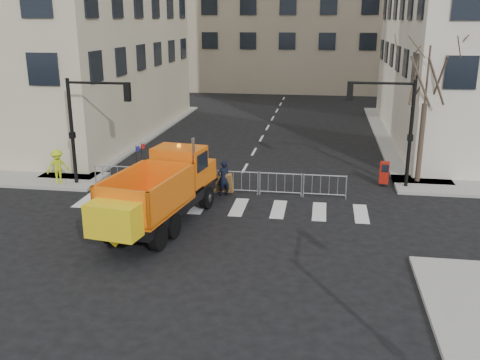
% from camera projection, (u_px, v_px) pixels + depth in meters
% --- Properties ---
extents(ground, '(120.00, 120.00, 0.00)m').
position_uv_depth(ground, '(195.00, 258.00, 18.98)').
color(ground, black).
rests_on(ground, ground).
extents(sidewalk_back, '(64.00, 5.00, 0.15)m').
position_uv_depth(sidewalk_back, '(235.00, 185.00, 26.99)').
color(sidewalk_back, gray).
rests_on(sidewalk_back, ground).
extents(traffic_light_left, '(0.18, 0.18, 5.40)m').
position_uv_depth(traffic_light_left, '(72.00, 133.00, 26.49)').
color(traffic_light_left, black).
rests_on(traffic_light_left, ground).
extents(traffic_light_right, '(0.18, 0.18, 5.40)m').
position_uv_depth(traffic_light_right, '(410.00, 136.00, 25.90)').
color(traffic_light_right, black).
rests_on(traffic_light_right, ground).
extents(crowd_barriers, '(12.60, 0.60, 1.10)m').
position_uv_depth(crowd_barriers, '(216.00, 181.00, 26.12)').
color(crowd_barriers, '#9EA0A5').
rests_on(crowd_barriers, ground).
extents(street_tree, '(3.00, 3.00, 7.50)m').
position_uv_depth(street_tree, '(424.00, 111.00, 26.44)').
color(street_tree, '#382B21').
rests_on(street_tree, ground).
extents(plow_truck, '(3.85, 9.23, 3.48)m').
position_uv_depth(plow_truck, '(160.00, 190.00, 21.44)').
color(plow_truck, black).
rests_on(plow_truck, ground).
extents(cop_a, '(0.76, 0.69, 1.73)m').
position_uv_depth(cop_a, '(224.00, 178.00, 25.39)').
color(cop_a, black).
rests_on(cop_a, ground).
extents(cop_b, '(0.82, 0.66, 1.59)m').
position_uv_depth(cop_b, '(202.00, 180.00, 25.36)').
color(cop_b, black).
rests_on(cop_b, ground).
extents(cop_c, '(0.97, 1.07, 1.75)m').
position_uv_depth(cop_c, '(176.00, 176.00, 25.74)').
color(cop_c, black).
rests_on(cop_c, ground).
extents(worker, '(1.27, 1.22, 1.73)m').
position_uv_depth(worker, '(58.00, 166.00, 26.87)').
color(worker, '#B7CE18').
rests_on(worker, sidewalk_back).
extents(newspaper_box, '(0.52, 0.48, 1.10)m').
position_uv_depth(newspaper_box, '(384.00, 173.00, 26.94)').
color(newspaper_box, '#9C160C').
rests_on(newspaper_box, sidewalk_back).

